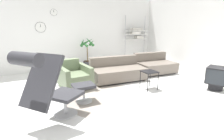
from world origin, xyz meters
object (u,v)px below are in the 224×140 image
Objects in this scene: couch_second at (155,66)px; crt_television at (217,77)px; side_table at (149,74)px; armchair_red at (74,77)px; couch_low at (117,72)px; shelf_unit at (137,34)px; ottoman at (84,89)px; lounge_chair at (47,82)px; potted_plant at (88,57)px.

couch_second reaches higher than crt_television.
side_table is at bearing 38.27° from crt_television.
armchair_red is at bearing 148.85° from side_table.
couch_low is 2.60× the size of crt_television.
couch_second is 1.96m from shelf_unit.
couch_second is 2.10m from crt_television.
ottoman is at bearing 80.84° from armchair_red.
crt_television is (0.31, -2.07, 0.09)m from couch_second.
ottoman is 0.28× the size of couch_low.
couch_low reaches higher than side_table.
shelf_unit reaches higher than lounge_chair.
lounge_chair is 2.87m from couch_low.
shelf_unit reaches higher than side_table.
side_table reaches higher than ottoman.
lounge_chair is at bearing 30.77° from couch_second.
shelf_unit reaches higher than ottoman.
couch_second is 2.77× the size of side_table.
potted_plant is at bearing 113.10° from lounge_chair.
ottoman is 0.34× the size of couch_second.
shelf_unit is at bearing 41.06° from ottoman.
couch_low is 1.57m from couch_second.
couch_low is at bearing 20.57° from crt_television.
potted_plant is at bearing 9.21° from crt_television.
side_table is at bearing -118.00° from shelf_unit.
crt_television is at bearing 138.55° from couch_low.
shelf_unit is (1.88, 1.78, 1.02)m from couch_low.
shelf_unit reaches higher than couch_low.
ottoman is at bearing 52.45° from crt_television.
lounge_chair is 0.96× the size of couch_second.
lounge_chair reaches higher than ottoman.
couch_low and couch_second have the same top height.
side_table is at bearing 65.19° from lounge_chair.
couch_second is at bearing 22.48° from ottoman.
armchair_red is 0.58× the size of couch_low.
crt_television is at bearing 103.03° from couch_second.
lounge_chair is 5.43m from shelf_unit.
shelf_unit is (2.29, 0.16, 0.80)m from potted_plant.
lounge_chair is 2.03× the size of crt_television.
crt_television is at bearing -57.31° from potted_plant.
ottoman is (0.79, 0.63, -0.46)m from lounge_chair.
ottoman is 0.94× the size of side_table.
armchair_red is (0.85, 1.66, -0.48)m from lounge_chair.
couch_second is (3.00, 1.24, -0.05)m from ottoman.
shelf_unit reaches higher than crt_television.
couch_second is at bearing 45.55° from side_table.
shelf_unit is (3.31, 2.89, 0.98)m from ottoman.
couch_low is (1.37, 0.08, -0.03)m from armchair_red.
couch_low is at bearing 37.75° from ottoman.
crt_television reaches higher than ottoman.
side_table is (-1.22, -1.25, 0.17)m from couch_second.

